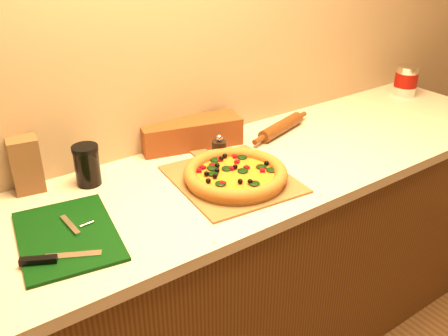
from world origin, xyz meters
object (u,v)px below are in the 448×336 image
coffee_canister (406,80)px  pepper_grinder (219,150)px  cutting_board (67,236)px  dark_jar (87,165)px  pizza (236,174)px  pizza_peel (230,177)px  rolling_pin (281,127)px

coffee_canister → pepper_grinder: bearing=-177.2°
pepper_grinder → coffee_canister: size_ratio=0.68×
cutting_board → dark_jar: 0.32m
pizza → coffee_canister: (1.22, 0.23, 0.05)m
coffee_canister → dark_jar: size_ratio=1.07×
pizza_peel → rolling_pin: 0.45m
pizza → cutting_board: pizza is taller
pizza → pepper_grinder: pepper_grinder is taller
pepper_grinder → rolling_pin: bearing=9.1°
rolling_pin → pizza_peel: bearing=-154.4°
dark_jar → pepper_grinder: bearing=-13.0°
pizza_peel → rolling_pin: (0.41, 0.19, 0.02)m
dark_jar → coffee_canister: bearing=-1.8°
rolling_pin → dark_jar: (-0.82, 0.05, 0.04)m
rolling_pin → dark_jar: 0.82m
pizza_peel → dark_jar: size_ratio=4.15×
pizza → cutting_board: (-0.59, 0.02, -0.03)m
pepper_grinder → cutting_board: bearing=-166.2°
rolling_pin → coffee_canister: size_ratio=2.52×
cutting_board → rolling_pin: rolling_pin is taller
pepper_grinder → coffee_canister: (1.17, 0.06, 0.04)m
pizza → cutting_board: bearing=178.3°
cutting_board → pepper_grinder: 0.66m
pizza_peel → cutting_board: size_ratio=1.42×
rolling_pin → coffee_canister: coffee_canister is taller
pizza_peel → pepper_grinder: bearing=74.6°
rolling_pin → coffee_canister: 0.82m
dark_jar → rolling_pin: bearing=-3.5°
pizza → coffee_canister: size_ratio=2.36×
pizza → pizza_peel: bearing=87.5°
pizza_peel → coffee_canister: coffee_canister is taller
pizza_peel → pizza: (-0.00, -0.04, 0.03)m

